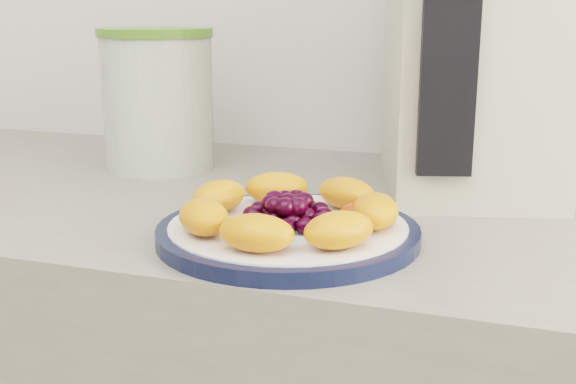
% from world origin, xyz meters
% --- Properties ---
extents(plate_rim, '(0.26, 0.26, 0.01)m').
position_xyz_m(plate_rim, '(0.07, 1.03, 0.91)').
color(plate_rim, '#0F1733').
rests_on(plate_rim, counter).
extents(plate_face, '(0.24, 0.24, 0.02)m').
position_xyz_m(plate_face, '(0.07, 1.03, 0.91)').
color(plate_face, white).
rests_on(plate_face, counter).
extents(canister, '(0.20, 0.20, 0.19)m').
position_xyz_m(canister, '(-0.21, 1.29, 0.99)').
color(canister, '#2E580E').
rests_on(canister, counter).
extents(canister_lid, '(0.21, 0.21, 0.01)m').
position_xyz_m(canister_lid, '(-0.21, 1.29, 1.09)').
color(canister_lid, '#537A2C').
rests_on(canister_lid, canister).
extents(appliance_body, '(0.26, 0.32, 0.34)m').
position_xyz_m(appliance_body, '(0.22, 1.32, 1.07)').
color(appliance_body, '#BCB89F').
rests_on(appliance_body, counter).
extents(appliance_panel, '(0.06, 0.03, 0.26)m').
position_xyz_m(appliance_panel, '(0.21, 1.17, 1.08)').
color(appliance_panel, black).
rests_on(appliance_panel, appliance_body).
extents(fruit_plate, '(0.23, 0.22, 0.03)m').
position_xyz_m(fruit_plate, '(0.08, 1.03, 0.93)').
color(fruit_plate, orange).
rests_on(fruit_plate, plate_face).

